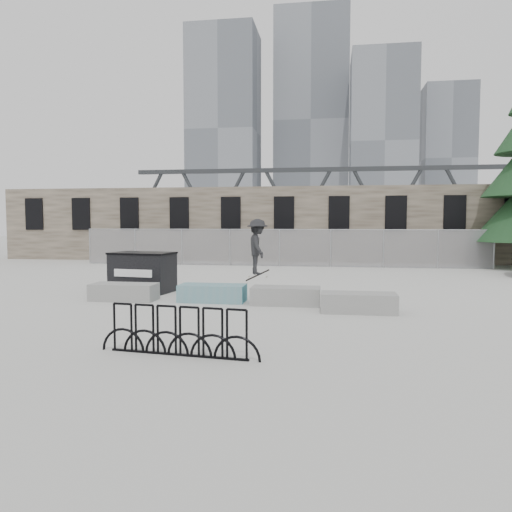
{
  "coord_description": "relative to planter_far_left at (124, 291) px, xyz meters",
  "views": [
    {
      "loc": [
        2.85,
        -14.41,
        2.44
      ],
      "look_at": [
        0.36,
        1.76,
        1.3
      ],
      "focal_mm": 35.0,
      "sensor_mm": 36.0,
      "label": 1
    }
  ],
  "objects": [
    {
      "name": "planter_far_left",
      "position": [
        0.0,
        0.0,
        0.0
      ],
      "size": [
        2.0,
        0.9,
        0.52
      ],
      "color": "gray",
      "rests_on": "ground"
    },
    {
      "name": "skateboarder",
      "position": [
        4.08,
        0.67,
        1.38
      ],
      "size": [
        0.96,
        1.25,
        1.93
      ],
      "rotation": [
        0.0,
        0.0,
        1.9
      ],
      "color": "black",
      "rests_on": "ground"
    },
    {
      "name": "dumpster",
      "position": [
        -0.11,
        1.84,
        0.41
      ],
      "size": [
        2.26,
        1.57,
        1.37
      ],
      "rotation": [
        0.0,
        0.0,
        -0.15
      ],
      "color": "black",
      "rests_on": "ground"
    },
    {
      "name": "bike_rack",
      "position": [
        3.61,
        -5.89,
        0.16
      ],
      "size": [
        3.12,
        0.44,
        0.9
      ],
      "rotation": [
        0.0,
        0.0,
        -0.13
      ],
      "color": "black",
      "rests_on": "ground"
    },
    {
      "name": "truss_bridge",
      "position": [
        13.52,
        54.91,
        3.85
      ],
      "size": [
        70.0,
        3.0,
        9.8
      ],
      "color": "#2D3033",
      "rests_on": "ground"
    },
    {
      "name": "planter_center_left",
      "position": [
        2.77,
        0.17,
        0.0
      ],
      "size": [
        2.0,
        0.9,
        0.52
      ],
      "color": "teal",
      "rests_on": "ground"
    },
    {
      "name": "skyline_towers",
      "position": [
        2.51,
        93.72,
        20.51
      ],
      "size": [
        58.0,
        28.0,
        48.0
      ],
      "color": "slate",
      "rests_on": "ground"
    },
    {
      "name": "stone_wall",
      "position": [
        3.52,
        16.15,
        1.97
      ],
      "size": [
        36.0,
        2.58,
        4.5
      ],
      "color": "brown",
      "rests_on": "ground"
    },
    {
      "name": "ground",
      "position": [
        3.52,
        -0.09,
        -0.28
      ],
      "size": [
        120.0,
        120.0,
        0.0
      ],
      "primitive_type": "plane",
      "color": "beige",
      "rests_on": "ground"
    },
    {
      "name": "planter_center_right",
      "position": [
        5.02,
        -0.04,
        0.0
      ],
      "size": [
        2.0,
        0.9,
        0.52
      ],
      "color": "gray",
      "rests_on": "ground"
    },
    {
      "name": "chainlink_fence",
      "position": [
        3.52,
        12.41,
        0.75
      ],
      "size": [
        22.06,
        0.06,
        2.02
      ],
      "color": "gray",
      "rests_on": "ground"
    },
    {
      "name": "planter_offset",
      "position": [
        7.08,
        -0.97,
        0.0
      ],
      "size": [
        2.0,
        0.9,
        0.52
      ],
      "color": "gray",
      "rests_on": "ground"
    }
  ]
}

